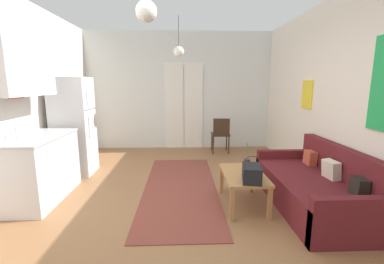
{
  "coord_description": "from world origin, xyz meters",
  "views": [
    {
      "loc": [
        0.08,
        -3.11,
        1.63
      ],
      "look_at": [
        0.25,
        1.48,
        0.77
      ],
      "focal_mm": 24.21,
      "sensor_mm": 36.0,
      "label": 1
    }
  ],
  "objects": [
    {
      "name": "couch",
      "position": [
        1.87,
        0.08,
        0.26
      ],
      "size": [
        0.94,
        1.92,
        0.81
      ],
      "color": "#5B191E",
      "rests_on": "ground_plane"
    },
    {
      "name": "wall_right",
      "position": [
        2.32,
        -0.0,
        1.44
      ],
      "size": [
        0.12,
        7.01,
        2.88
      ],
      "color": "silver",
      "rests_on": "ground_plane"
    },
    {
      "name": "handbag",
      "position": [
        0.92,
        -0.12,
        0.55
      ],
      "size": [
        0.28,
        0.37,
        0.32
      ],
      "color": "black",
      "rests_on": "coffee_table"
    },
    {
      "name": "coffee_table",
      "position": [
        0.89,
        0.16,
        0.39
      ],
      "size": [
        0.54,
        0.91,
        0.45
      ],
      "color": "#A87542",
      "rests_on": "ground_plane"
    },
    {
      "name": "pendant_lamp_near",
      "position": [
        -0.26,
        -0.48,
        2.3
      ],
      "size": [
        0.2,
        0.2,
        0.68
      ],
      "color": "black"
    },
    {
      "name": "accent_chair",
      "position": [
        0.97,
        2.82,
        0.48
      ],
      "size": [
        0.43,
        0.41,
        0.84
      ],
      "rotation": [
        0.0,
        0.0,
        3.12
      ],
      "color": "#382619",
      "rests_on": "ground_plane"
    },
    {
      "name": "ground_plane",
      "position": [
        0.0,
        0.0,
        -0.05
      ],
      "size": [
        5.13,
        7.41,
        0.1
      ],
      "primitive_type": "cube",
      "color": "#8E603D"
    },
    {
      "name": "wall_back",
      "position": [
        0.0,
        3.45,
        1.43
      ],
      "size": [
        4.73,
        0.13,
        2.88
      ],
      "color": "silver",
      "rests_on": "ground_plane"
    },
    {
      "name": "kitchen_counter",
      "position": [
        -1.95,
        0.46,
        0.84
      ],
      "size": [
        0.59,
        1.27,
        2.16
      ],
      "color": "silver",
      "rests_on": "ground_plane"
    },
    {
      "name": "pendant_lamp_far",
      "position": [
        0.02,
        2.0,
        2.22
      ],
      "size": [
        0.2,
        0.2,
        0.76
      ],
      "color": "black"
    },
    {
      "name": "bamboo_vase",
      "position": [
        0.94,
        0.22,
        0.54
      ],
      "size": [
        0.09,
        0.09,
        0.4
      ],
      "color": "#2D2D33",
      "rests_on": "coffee_table"
    },
    {
      "name": "refrigerator",
      "position": [
        -1.88,
        1.55,
        0.87
      ],
      "size": [
        0.65,
        0.58,
        1.74
      ],
      "color": "white",
      "rests_on": "ground_plane"
    },
    {
      "name": "area_rug",
      "position": [
        0.04,
        0.77,
        0.01
      ],
      "size": [
        1.12,
        2.97,
        0.01
      ],
      "primitive_type": "cube",
      "color": "brown",
      "rests_on": "ground_plane"
    }
  ]
}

